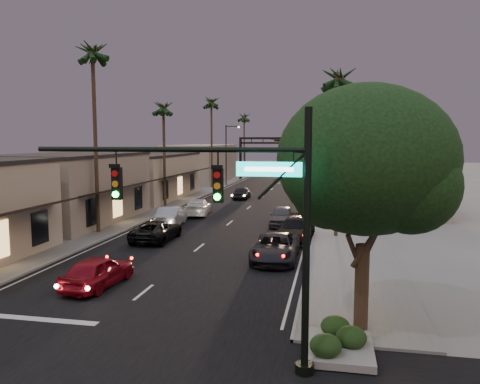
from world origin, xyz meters
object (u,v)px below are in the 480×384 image
at_px(palm_far, 244,115).
at_px(curbside_black, 295,229).
at_px(corner_tree, 368,166).
at_px(palm_lb, 92,47).
at_px(oncoming_silver, 171,216).
at_px(streetlight_right, 321,153).
at_px(curbside_near, 275,248).
at_px(arch, 283,148).
at_px(palm_lc, 163,104).
at_px(oncoming_pickup, 157,230).
at_px(palm_rb, 337,89).
at_px(oncoming_red, 98,271).
at_px(palm_ld, 211,100).
at_px(traffic_signal, 241,202).
at_px(palm_ra, 340,72).
at_px(streetlight_left, 228,150).
at_px(palm_rc, 336,116).

bearing_deg(palm_far, curbside_black, -75.75).
bearing_deg(corner_tree, palm_lb, 141.17).
bearing_deg(oncoming_silver, streetlight_right, -127.31).
distance_m(oncoming_silver, curbside_near, 13.20).
height_order(arch, palm_lc, palm_lc).
xyz_separation_m(oncoming_pickup, curbside_near, (8.61, -3.66, 0.05)).
height_order(palm_rb, oncoming_red, palm_rb).
xyz_separation_m(palm_lc, curbside_near, (13.77, -19.20, -9.72)).
distance_m(streetlight_right, palm_ld, 19.78).
distance_m(traffic_signal, arch, 66.24).
height_order(palm_lc, palm_ra, palm_ra).
relative_size(streetlight_right, oncoming_red, 2.05).
bearing_deg(oncoming_red, palm_lb, -57.45).
xyz_separation_m(traffic_signal, palm_lb, (-14.29, 18.00, 8.30)).
bearing_deg(palm_lb, streetlight_right, 55.99).
xyz_separation_m(streetlight_left, palm_ld, (-1.68, -3.00, 7.09)).
bearing_deg(palm_far, streetlight_right, -65.24).
bearing_deg(palm_lc, arch, 75.80).
height_order(streetlight_left, palm_far, palm_far).
bearing_deg(palm_lc, palm_ld, 90.00).
relative_size(palm_lc, oncoming_silver, 2.55).
bearing_deg(arch, palm_ld, -119.83).
relative_size(streetlight_right, palm_lb, 0.59).
bearing_deg(oncoming_silver, palm_lb, 36.13).
bearing_deg(oncoming_red, corner_tree, 170.79).
relative_size(arch, palm_ra, 1.15).
relative_size(corner_tree, streetlight_left, 0.98).
distance_m(arch, palm_rb, 28.24).
bearing_deg(palm_rc, oncoming_red, -101.61).
xyz_separation_m(streetlight_right, palm_rc, (1.68, 19.00, 5.14)).
relative_size(streetlight_right, palm_ld, 0.63).
relative_size(palm_lc, palm_far, 0.92).
distance_m(palm_ld, oncoming_pickup, 36.84).
bearing_deg(palm_far, palm_ra, -72.62).
bearing_deg(oncoming_pickup, traffic_signal, 119.23).
xyz_separation_m(arch, palm_lb, (-8.60, -48.00, 7.85)).
xyz_separation_m(traffic_signal, oncoming_pickup, (-9.13, 16.46, -4.38)).
bearing_deg(palm_ra, curbside_black, -148.22).
bearing_deg(arch, palm_lc, -104.20).
bearing_deg(curbside_black, palm_ld, 119.96).
xyz_separation_m(palm_far, curbside_near, (13.47, -61.20, -10.69)).
bearing_deg(palm_far, palm_rb, -63.57).
distance_m(palm_rc, palm_far, 21.97).
bearing_deg(palm_rc, arch, 145.11).
xyz_separation_m(palm_far, oncoming_red, (5.88, -67.64, -10.70)).
height_order(streetlight_right, curbside_black, streetlight_right).
bearing_deg(oncoming_pickup, oncoming_red, 96.00).
xyz_separation_m(palm_rc, palm_far, (-16.90, 14.00, 0.97)).
height_order(palm_lc, palm_rc, same).
relative_size(streetlight_left, oncoming_pickup, 1.77).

